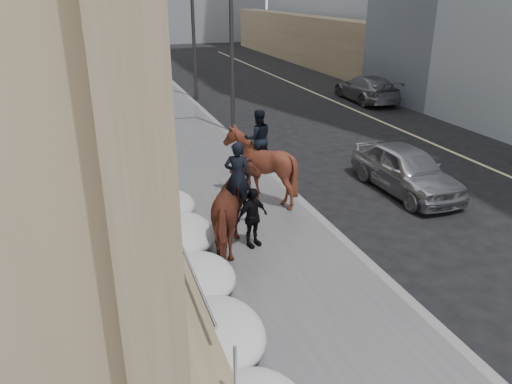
{
  "coord_description": "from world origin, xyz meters",
  "views": [
    {
      "loc": [
        -3.25,
        -7.07,
        6.12
      ],
      "look_at": [
        0.26,
        3.15,
        1.7
      ],
      "focal_mm": 35.0,
      "sensor_mm": 36.0,
      "label": 1
    }
  ],
  "objects_px": {
    "mounted_horse_left": "(236,207)",
    "pedestrian": "(252,217)",
    "mounted_horse_right": "(259,163)",
    "car_silver": "(406,169)",
    "car_grey": "(366,88)"
  },
  "relations": [
    {
      "from": "mounted_horse_left",
      "to": "pedestrian",
      "type": "relative_size",
      "value": 1.74
    },
    {
      "from": "mounted_horse_left",
      "to": "mounted_horse_right",
      "type": "distance_m",
      "value": 3.07
    },
    {
      "from": "pedestrian",
      "to": "mounted_horse_left",
      "type": "bearing_deg",
      "value": 158.13
    },
    {
      "from": "mounted_horse_right",
      "to": "pedestrian",
      "type": "distance_m",
      "value": 2.93
    },
    {
      "from": "mounted_horse_left",
      "to": "pedestrian",
      "type": "height_order",
      "value": "mounted_horse_left"
    },
    {
      "from": "mounted_horse_left",
      "to": "pedestrian",
      "type": "xyz_separation_m",
      "value": [
        0.4,
        -0.02,
        -0.32
      ]
    },
    {
      "from": "mounted_horse_right",
      "to": "car_silver",
      "type": "bearing_deg",
      "value": 177.44
    },
    {
      "from": "mounted_horse_right",
      "to": "car_silver",
      "type": "height_order",
      "value": "mounted_horse_right"
    },
    {
      "from": "mounted_horse_right",
      "to": "pedestrian",
      "type": "xyz_separation_m",
      "value": [
        -1.12,
        -2.67,
        -0.43
      ]
    },
    {
      "from": "mounted_horse_left",
      "to": "car_grey",
      "type": "xyz_separation_m",
      "value": [
        12.36,
        14.77,
        -0.46
      ]
    },
    {
      "from": "mounted_horse_left",
      "to": "car_silver",
      "type": "relative_size",
      "value": 0.61
    },
    {
      "from": "pedestrian",
      "to": "car_silver",
      "type": "height_order",
      "value": "pedestrian"
    },
    {
      "from": "mounted_horse_right",
      "to": "car_silver",
      "type": "xyz_separation_m",
      "value": [
        4.79,
        -0.55,
        -0.57
      ]
    },
    {
      "from": "car_silver",
      "to": "mounted_horse_right",
      "type": "bearing_deg",
      "value": 172.37
    },
    {
      "from": "pedestrian",
      "to": "car_silver",
      "type": "relative_size",
      "value": 0.35
    }
  ]
}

